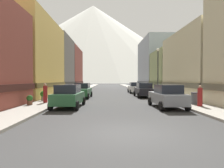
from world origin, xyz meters
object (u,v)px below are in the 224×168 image
Objects in this scene: car_left_0 at (69,96)px; potted_plant_0 at (30,100)px; pedestrian_0 at (200,97)px; streetlamp_right at (158,65)px; car_left_1 at (82,90)px; potted_plant_2 at (44,95)px; car_right_2 at (135,88)px; pedestrian_1 at (45,94)px; potted_plant_1 at (163,91)px; car_right_1 at (144,90)px; car_right_0 at (167,96)px; trash_bin_right at (195,98)px.

potted_plant_0 is at bearing 171.94° from car_left_0.
streetlamp_right reaches higher than pedestrian_0.
car_left_1 is at bearing 67.39° from potted_plant_0.
potted_plant_2 is at bearing 90.00° from potted_plant_0.
car_left_0 is at bearing -114.57° from car_right_2.
pedestrian_1 reaches higher than car_left_1.
car_right_2 is 9.18m from streetlamp_right.
pedestrian_1 is (0.75, -1.81, 0.25)m from potted_plant_2.
car_left_1 is 0.76× the size of streetlamp_right.
car_right_2 is 5.18× the size of potted_plant_1.
pedestrian_1 is at bearing -152.22° from streetlamp_right.
car_left_1 and car_right_1 have the same top height.
car_left_1 is 1.01× the size of car_right_0.
potted_plant_2 is at bearing -154.53° from car_right_1.
pedestrian_0 is (10.05, -8.80, -0.01)m from car_left_1.
car_left_0 is 10.16m from trash_bin_right.
car_right_1 is 5.18× the size of potted_plant_1.
pedestrian_0 is 9.35m from streetlamp_right.
pedestrian_1 is (-12.50, 2.67, 0.05)m from pedestrian_0.
car_right_2 is 17.46m from pedestrian_0.
car_right_2 is 4.49× the size of trash_bin_right.
car_left_0 is at bearing -39.34° from pedestrian_1.
trash_bin_right is 1.25× the size of potted_plant_0.
streetlamp_right reaches higher than pedestrian_1.
car_left_0 and car_right_0 have the same top height.
pedestrian_0 is (13.25, -1.11, 0.32)m from potted_plant_0.
pedestrian_1 reaches higher than pedestrian_0.
pedestrian_1 is (-2.45, 2.01, 0.03)m from car_left_0.
potted_plant_0 is (-3.20, 0.45, -0.33)m from car_left_0.
potted_plant_1 is 0.90× the size of potted_plant_2.
car_right_0 is (7.60, -8.57, 0.00)m from car_left_1.
car_right_1 reaches higher than potted_plant_0.
streetlamp_right is at bearing -0.15° from car_left_1.
pedestrian_0 is (10.05, -0.66, -0.01)m from car_left_0.
potted_plant_0 is at bearing 175.20° from pedestrian_0.
car_right_1 is at bearing 90.00° from car_right_0.
car_left_1 is at bearing 131.56° from car_right_0.
car_left_0 is 11.75m from car_right_1.
pedestrian_1 reaches higher than car_right_1.
pedestrian_1 is at bearing 172.96° from trash_bin_right.
potted_plant_2 is at bearing 112.51° from pedestrian_1.
car_right_2 is (-0.00, 17.05, 0.00)m from car_right_0.
car_left_0 is at bearing -177.46° from trash_bin_right.
car_right_2 reaches higher than potted_plant_0.
car_right_2 is at bearing 48.15° from car_left_1.
potted_plant_0 is at bearing -141.77° from car_right_1.
car_left_0 is 3.17m from pedestrian_1.
car_left_0 is at bearing -133.08° from potted_plant_1.
trash_bin_right is 1.14m from pedestrian_0.
pedestrian_1 is at bearing 166.37° from car_right_0.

